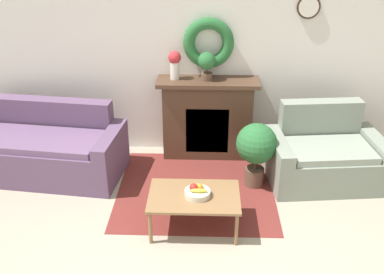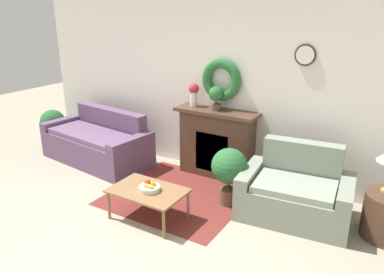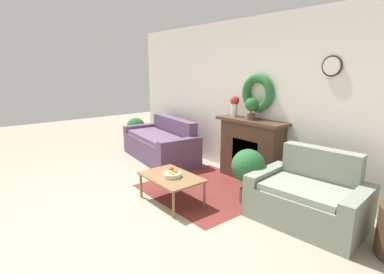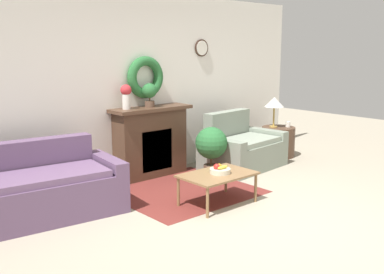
# 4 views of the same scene
# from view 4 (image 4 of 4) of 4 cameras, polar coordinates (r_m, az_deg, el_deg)

# --- Properties ---
(ground_plane) EXTENTS (16.00, 16.00, 0.00)m
(ground_plane) POSITION_cam_4_polar(r_m,az_deg,el_deg) (5.05, 11.08, -11.15)
(ground_plane) COLOR #9E937F
(floor_rug) EXTENTS (1.80, 1.70, 0.01)m
(floor_rug) POSITION_cam_4_polar(r_m,az_deg,el_deg) (6.15, -1.35, -6.80)
(floor_rug) COLOR maroon
(floor_rug) RESTS_ON ground_plane
(wall_back) EXTENTS (6.80, 0.20, 2.70)m
(wall_back) POSITION_cam_4_polar(r_m,az_deg,el_deg) (6.72, -7.25, 6.47)
(wall_back) COLOR white
(wall_back) RESTS_ON ground_plane
(fireplace) EXTENTS (1.26, 0.41, 1.05)m
(fireplace) POSITION_cam_4_polar(r_m,az_deg,el_deg) (6.74, -5.26, -0.56)
(fireplace) COLOR #4C3323
(fireplace) RESTS_ON ground_plane
(couch_left) EXTENTS (1.99, 1.10, 0.85)m
(couch_left) POSITION_cam_4_polar(r_m,az_deg,el_deg) (5.43, -19.21, -6.48)
(couch_left) COLOR #604766
(couch_left) RESTS_ON ground_plane
(loveseat_right) EXTENTS (1.40, 1.00, 0.89)m
(loveseat_right) POSITION_cam_4_polar(r_m,az_deg,el_deg) (7.30, 6.29, -1.50)
(loveseat_right) COLOR gray
(loveseat_right) RESTS_ON ground_plane
(coffee_table) EXTENTS (0.91, 0.60, 0.39)m
(coffee_table) POSITION_cam_4_polar(r_m,az_deg,el_deg) (5.55, 3.27, -5.03)
(coffee_table) COLOR olive
(coffee_table) RESTS_ON ground_plane
(fruit_bowl) EXTENTS (0.26, 0.26, 0.12)m
(fruit_bowl) POSITION_cam_4_polar(r_m,az_deg,el_deg) (5.54, 3.53, -4.19)
(fruit_bowl) COLOR beige
(fruit_bowl) RESTS_ON coffee_table
(side_table_by_loveseat) EXTENTS (0.58, 0.58, 0.53)m
(side_table_by_loveseat) POSITION_cam_4_polar(r_m,az_deg,el_deg) (8.14, 10.88, -0.58)
(side_table_by_loveseat) COLOR #4C3323
(side_table_by_loveseat) RESTS_ON ground_plane
(table_lamp) EXTENTS (0.34, 0.34, 0.53)m
(table_lamp) POSITION_cam_4_polar(r_m,az_deg,el_deg) (8.01, 10.41, 4.30)
(table_lamp) COLOR #B28E42
(table_lamp) RESTS_ON side_table_by_loveseat
(mug) EXTENTS (0.08, 0.08, 0.10)m
(mug) POSITION_cam_4_polar(r_m,az_deg,el_deg) (8.13, 12.10, 1.59)
(mug) COLOR silver
(mug) RESTS_ON side_table_by_loveseat
(vase_on_mantel_left) EXTENTS (0.16, 0.16, 0.35)m
(vase_on_mantel_left) POSITION_cam_4_polar(r_m,az_deg,el_deg) (6.40, -8.37, 5.32)
(vase_on_mantel_left) COLOR silver
(vase_on_mantel_left) RESTS_ON fireplace
(potted_plant_on_mantel) EXTENTS (0.22, 0.22, 0.35)m
(potted_plant_on_mantel) POSITION_cam_4_polar(r_m,az_deg,el_deg) (6.61, -5.42, 5.63)
(potted_plant_on_mantel) COLOR brown
(potted_plant_on_mantel) RESTS_ON fireplace
(potted_plant_floor_by_loveseat) EXTENTS (0.47, 0.47, 0.78)m
(potted_plant_floor_by_loveseat) POSITION_cam_4_polar(r_m,az_deg,el_deg) (6.55, 2.47, -1.11)
(potted_plant_floor_by_loveseat) COLOR brown
(potted_plant_floor_by_loveseat) RESTS_ON ground_plane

